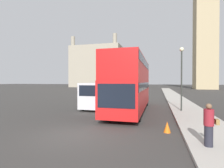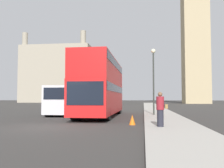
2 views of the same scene
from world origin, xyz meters
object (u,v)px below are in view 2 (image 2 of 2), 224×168
Objects in this scene: white_van at (66,100)px; red_double_decker_bus at (101,85)px; pedestrian at (160,109)px; street_lamp at (153,71)px.

red_double_decker_bus is at bearing -17.68° from white_van.
pedestrian is at bearing -50.37° from white_van.
white_van is at bearing 175.11° from street_lamp.
red_double_decker_bus is at bearing 117.84° from pedestrian.
street_lamp reaches higher than red_double_decker_bus.
street_lamp reaches higher than white_van.
red_double_decker_bus is 6.82× the size of pedestrian.
red_double_decker_bus reaches higher than pedestrian.
red_double_decker_bus reaches higher than white_van.
white_van is at bearing 129.63° from pedestrian.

